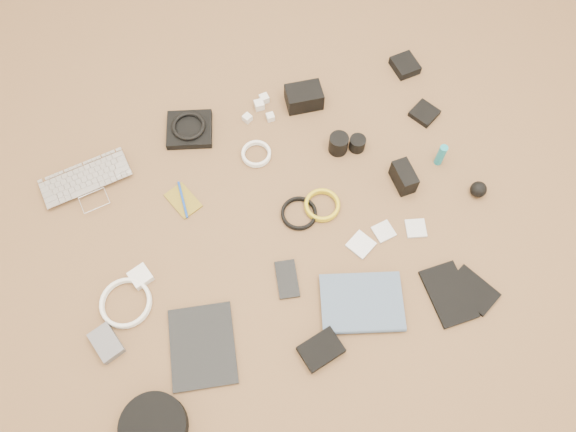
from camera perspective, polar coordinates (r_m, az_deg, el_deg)
name	(u,v)px	position (r m, az deg, el deg)	size (l,w,h in m)	color
laptop	(90,189)	(2.04, -19.47, 2.61)	(0.30, 0.21, 0.02)	#B8B8BC
headphone_pouch	(190,129)	(2.07, -9.97, 8.65)	(0.16, 0.15, 0.03)	black
headphones	(189,126)	(2.05, -10.07, 8.99)	(0.12, 0.12, 0.02)	black
charger_a	(247,118)	(2.08, -4.16, 9.89)	(0.03, 0.03, 0.03)	silver
charger_b	(264,99)	(2.12, -2.43, 11.83)	(0.03, 0.03, 0.03)	silver
charger_c	(259,105)	(2.10, -2.94, 11.20)	(0.03, 0.03, 0.03)	silver
charger_d	(270,117)	(2.08, -1.80, 10.02)	(0.03, 0.03, 0.03)	silver
dslr_camera	(304,97)	(2.10, 1.63, 11.98)	(0.13, 0.09, 0.08)	black
lens_pouch	(405,65)	(2.26, 11.79, 14.75)	(0.09, 0.10, 0.03)	black
notebook_olive	(183,201)	(1.94, -10.60, 1.55)	(0.08, 0.12, 0.01)	olive
pen_blue	(183,200)	(1.94, -10.64, 1.65)	(0.01, 0.01, 0.14)	#143EA4
cable_white_a	(256,155)	(2.00, -3.23, 6.23)	(0.11, 0.11, 0.01)	white
lens_a	(338,144)	(1.99, 5.15, 7.32)	(0.07, 0.07, 0.07)	black
lens_b	(357,144)	(2.01, 7.06, 7.32)	(0.06, 0.06, 0.05)	black
card_reader	(424,113)	(2.15, 13.68, 10.11)	(0.09, 0.09, 0.02)	black
power_brick	(141,276)	(1.85, -14.74, -5.96)	(0.06, 0.06, 0.03)	silver
cable_white_b	(126,303)	(1.84, -16.10, -8.53)	(0.16, 0.16, 0.01)	white
cable_black	(299,214)	(1.89, 1.12, 0.20)	(0.12, 0.12, 0.01)	black
cable_yellow	(322,206)	(1.90, 3.47, 1.01)	(0.12, 0.12, 0.01)	gold
flash	(404,177)	(1.95, 11.67, 3.90)	(0.06, 0.10, 0.08)	black
lens_cleaner	(441,155)	(2.02, 15.27, 6.00)	(0.03, 0.03, 0.10)	teal
battery_charger	(106,343)	(1.82, -17.97, -12.18)	(0.07, 0.11, 0.03)	#5B5B60
tablet	(203,346)	(1.76, -8.68, -12.93)	(0.19, 0.25, 0.01)	black
phone	(287,279)	(1.80, -0.09, -6.44)	(0.07, 0.13, 0.01)	black
filter_case_left	(361,245)	(1.86, 7.41, -2.90)	(0.07, 0.07, 0.01)	silver
filter_case_mid	(384,231)	(1.89, 9.69, -1.56)	(0.06, 0.06, 0.01)	silver
filter_case_right	(416,228)	(1.91, 12.85, -1.23)	(0.07, 0.07, 0.01)	silver
air_blower	(478,189)	(2.01, 18.78, 2.57)	(0.06, 0.06, 0.06)	black
headphone_case	(154,427)	(1.73, -13.49, -20.12)	(0.19, 0.19, 0.05)	black
drive_case	(321,350)	(1.73, 3.36, -13.40)	(0.12, 0.09, 0.03)	black
paperback	(365,333)	(1.76, 7.80, -11.71)	(0.19, 0.25, 0.03)	#435772
notebook_black_a	(449,294)	(1.85, 16.00, -7.63)	(0.12, 0.19, 0.01)	black
notebook_black_b	(473,290)	(1.88, 18.28, -7.15)	(0.10, 0.15, 0.01)	black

